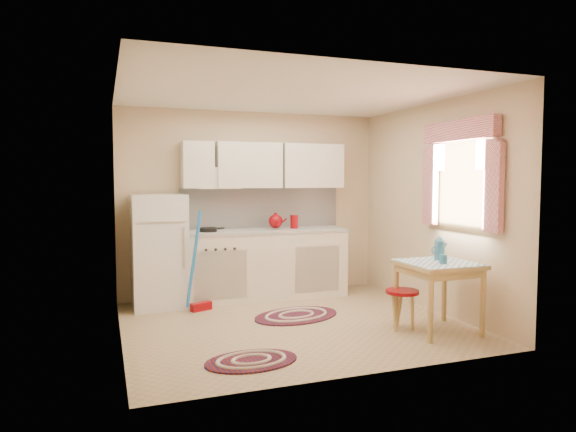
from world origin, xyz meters
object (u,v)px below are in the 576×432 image
at_px(fridge, 159,251).
at_px(base_cabinets, 262,265).
at_px(stool, 402,310).
at_px(table, 438,297).

height_order(fridge, base_cabinets, fridge).
bearing_deg(fridge, stool, -38.83).
bearing_deg(stool, base_cabinets, 116.82).
distance_m(fridge, table, 3.33).
bearing_deg(base_cabinets, fridge, -177.86).
distance_m(fridge, stool, 2.99).
height_order(fridge, stool, fridge).
relative_size(fridge, stool, 3.33).
distance_m(fridge, base_cabinets, 1.37).
height_order(base_cabinets, stool, base_cabinets).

